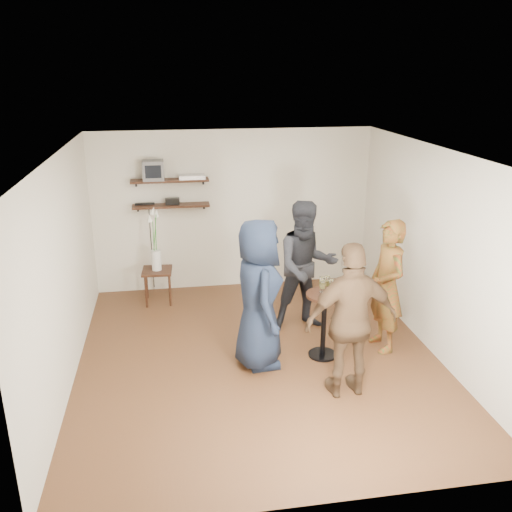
{
  "coord_description": "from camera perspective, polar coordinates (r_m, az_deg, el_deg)",
  "views": [
    {
      "loc": [
        -1.01,
        -6.01,
        3.52
      ],
      "look_at": [
        0.03,
        0.4,
        1.24
      ],
      "focal_mm": 38.0,
      "sensor_mm": 36.0,
      "label": 1
    }
  ],
  "objects": [
    {
      "name": "person_plaid",
      "position": [
        7.1,
        13.6,
        -3.09
      ],
      "size": [
        0.48,
        0.68,
        1.74
      ],
      "primitive_type": "imported",
      "rotation": [
        0.0,
        0.0,
        -1.46
      ],
      "color": "#AE2813",
      "rests_on": "room"
    },
    {
      "name": "radio",
      "position": [
        8.62,
        -8.79,
        5.71
      ],
      "size": [
        0.22,
        0.1,
        0.1
      ],
      "primitive_type": "cube",
      "color": "black",
      "rests_on": "shelf_lower"
    },
    {
      "name": "wine_glass_br",
      "position": [
        6.72,
        7.51,
        -2.71
      ],
      "size": [
        0.07,
        0.07,
        0.22
      ],
      "color": "silver",
      "rests_on": "drinks_table"
    },
    {
      "name": "side_table",
      "position": [
        8.55,
        -10.35,
        -1.99
      ],
      "size": [
        0.48,
        0.48,
        0.54
      ],
      "rotation": [
        0.0,
        0.0,
        -0.06
      ],
      "color": "black",
      "rests_on": "room"
    },
    {
      "name": "person_dark",
      "position": [
        7.48,
        5.3,
        -1.08
      ],
      "size": [
        0.91,
        0.73,
        1.83
      ],
      "primitive_type": "imported",
      "rotation": [
        0.0,
        0.0,
        0.04
      ],
      "color": "black",
      "rests_on": "room"
    },
    {
      "name": "power_strip",
      "position": [
        8.68,
        -11.63,
        5.4
      ],
      "size": [
        0.3,
        0.05,
        0.03
      ],
      "primitive_type": "cube",
      "color": "black",
      "rests_on": "shelf_lower"
    },
    {
      "name": "wine_glass_bl",
      "position": [
        6.75,
        6.95,
        -2.72
      ],
      "size": [
        0.07,
        0.07,
        0.2
      ],
      "color": "silver",
      "rests_on": "drinks_table"
    },
    {
      "name": "shelf_upper",
      "position": [
        8.54,
        -9.06,
        7.86
      ],
      "size": [
        1.2,
        0.25,
        0.04
      ],
      "primitive_type": "cube",
      "color": "black",
      "rests_on": "room"
    },
    {
      "name": "crt_monitor",
      "position": [
        8.52,
        -10.76,
        8.88
      ],
      "size": [
        0.32,
        0.3,
        0.3
      ],
      "primitive_type": "cube",
      "color": "#59595B",
      "rests_on": "shelf_upper"
    },
    {
      "name": "room",
      "position": [
        6.48,
        0.3,
        -0.66
      ],
      "size": [
        4.58,
        5.08,
        2.68
      ],
      "color": "#3F2014",
      "rests_on": "ground"
    },
    {
      "name": "wine_glass_fl",
      "position": [
        6.65,
        6.99,
        -3.04
      ],
      "size": [
        0.07,
        0.07,
        0.2
      ],
      "color": "silver",
      "rests_on": "drinks_table"
    },
    {
      "name": "person_brown",
      "position": [
        6.03,
        10.01,
        -6.76
      ],
      "size": [
        1.07,
        0.5,
        1.79
      ],
      "primitive_type": "imported",
      "rotation": [
        0.0,
        0.0,
        3.2
      ],
      "color": "#47311E",
      "rests_on": "room"
    },
    {
      "name": "vase_lilies",
      "position": [
        8.41,
        -10.52,
        0.64
      ],
      "size": [
        0.2,
        0.2,
        1.03
      ],
      "rotation": [
        0.0,
        0.0,
        -0.06
      ],
      "color": "silver",
      "rests_on": "side_table"
    },
    {
      "name": "drinks_table",
      "position": [
        6.88,
        7.18,
        -6.33
      ],
      "size": [
        0.47,
        0.47,
        0.86
      ],
      "color": "black",
      "rests_on": "room"
    },
    {
      "name": "person_navy",
      "position": [
        6.51,
        0.26,
        -4.05
      ],
      "size": [
        0.64,
        0.94,
        1.86
      ],
      "primitive_type": "imported",
      "rotation": [
        0.0,
        0.0,
        1.62
      ],
      "color": "#161E31",
      "rests_on": "room"
    },
    {
      "name": "dvd_deck",
      "position": [
        8.54,
        -6.75,
        8.29
      ],
      "size": [
        0.4,
        0.24,
        0.06
      ],
      "primitive_type": "cube",
      "color": "silver",
      "rests_on": "shelf_upper"
    },
    {
      "name": "wine_glass_fr",
      "position": [
        6.71,
        7.94,
        -2.97
      ],
      "size": [
        0.06,
        0.06,
        0.19
      ],
      "color": "silver",
      "rests_on": "drinks_table"
    },
    {
      "name": "shelf_lower",
      "position": [
        8.63,
        -8.92,
        5.26
      ],
      "size": [
        1.2,
        0.25,
        0.04
      ],
      "primitive_type": "cube",
      "color": "black",
      "rests_on": "room"
    }
  ]
}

